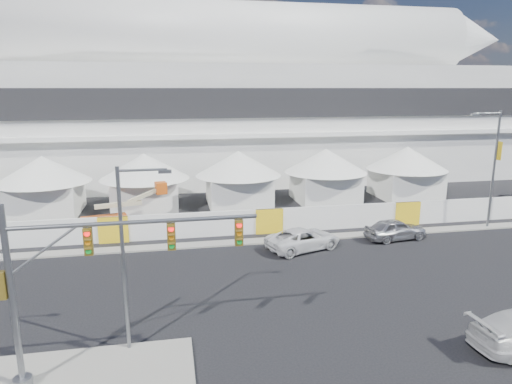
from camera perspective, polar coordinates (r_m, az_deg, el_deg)
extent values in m
plane|color=black|center=(22.88, -5.55, -17.09)|extent=(160.00, 160.00, 0.00)
cube|color=gray|center=(40.48, 22.07, -4.37)|extent=(80.00, 1.20, 0.12)
cube|color=silver|center=(62.67, -2.03, 8.84)|extent=(80.00, 24.00, 14.00)
cube|color=black|center=(50.57, 0.12, 11.06)|extent=(68.00, 0.30, 3.20)
cube|color=white|center=(50.56, 0.17, 7.09)|extent=(72.00, 0.80, 0.50)
cylinder|color=white|center=(60.88, -1.80, 18.89)|extent=(57.60, 8.40, 8.40)
cylinder|color=white|center=(61.18, 0.15, 18.47)|extent=(51.60, 6.80, 6.80)
cylinder|color=white|center=(61.56, 2.07, 18.03)|extent=(45.60, 5.20, 5.20)
cone|color=white|center=(73.60, 25.56, 16.82)|extent=(8.00, 7.60, 7.60)
cube|color=white|center=(46.29, -24.80, -0.68)|extent=(6.00, 6.00, 3.00)
cone|color=white|center=(45.79, -25.11, 2.60)|extent=(8.40, 8.40, 2.40)
cube|color=white|center=(44.94, -13.61, -0.22)|extent=(6.00, 6.00, 3.00)
cone|color=white|center=(44.42, -13.79, 3.17)|extent=(8.40, 8.40, 2.40)
cube|color=white|center=(45.37, -2.19, 0.26)|extent=(6.00, 6.00, 3.00)
cone|color=white|center=(44.85, -2.22, 3.63)|extent=(8.40, 8.40, 2.40)
cube|color=white|center=(47.53, 8.59, 0.70)|extent=(6.00, 6.00, 3.00)
cone|color=white|center=(47.04, 8.70, 3.92)|extent=(8.40, 8.40, 2.40)
cube|color=white|center=(51.20, 18.14, 1.08)|extent=(6.00, 6.00, 3.00)
cone|color=white|center=(50.75, 18.35, 4.06)|extent=(8.40, 8.40, 2.40)
cube|color=white|center=(36.62, 1.63, -3.63)|extent=(70.00, 0.25, 2.00)
imported|color=#9C9DA0|center=(36.70, 17.04, -4.48)|extent=(2.46, 4.97, 1.63)
imported|color=silver|center=(33.23, 5.93, -5.85)|extent=(4.20, 6.09, 1.55)
imported|color=black|center=(51.06, 29.22, -0.93)|extent=(1.78, 3.99, 1.33)
cylinder|color=gray|center=(19.46, -28.15, -11.81)|extent=(0.24, 0.24, 7.27)
cylinder|color=gray|center=(21.04, -27.10, -20.38)|extent=(0.71, 0.71, 0.40)
cylinder|color=gray|center=(17.64, -14.75, -3.68)|extent=(9.17, 0.16, 0.16)
cube|color=#594714|center=(18.05, -20.23, -5.84)|extent=(0.32, 0.22, 1.05)
cube|color=#594714|center=(17.79, -10.54, -5.51)|extent=(0.32, 0.22, 1.05)
cube|color=#594714|center=(17.97, -2.16, -5.10)|extent=(0.32, 0.22, 1.05)
cube|color=#594714|center=(19.30, -29.07, -10.15)|extent=(0.22, 0.32, 1.05)
cylinder|color=slate|center=(20.39, -16.24, -8.28)|extent=(0.16, 0.16, 8.15)
cylinder|color=slate|center=(19.28, -14.02, 2.68)|extent=(1.99, 0.11, 0.11)
cube|color=slate|center=(19.27, -11.31, 2.53)|extent=(0.54, 0.23, 0.14)
cylinder|color=slate|center=(41.93, 27.58, 2.40)|extent=(0.19, 0.19, 9.68)
cylinder|color=slate|center=(40.73, 26.94, 8.77)|extent=(2.37, 0.13, 0.13)
cube|color=slate|center=(40.09, 25.69, 8.70)|extent=(0.65, 0.27, 0.16)
cube|color=yellow|center=(41.88, 28.10, 4.57)|extent=(0.03, 0.65, 1.51)
cube|color=#DA5714|center=(39.60, -18.40, -3.71)|extent=(3.86, 2.39, 1.10)
cube|color=beige|center=(39.08, -16.81, -1.62)|extent=(3.76, 1.23, 0.35)
cube|color=beige|center=(38.76, -13.65, -0.64)|extent=(2.92, 0.98, 1.21)
cube|color=#DA5714|center=(38.60, -11.62, 0.17)|extent=(1.08, 1.08, 1.00)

